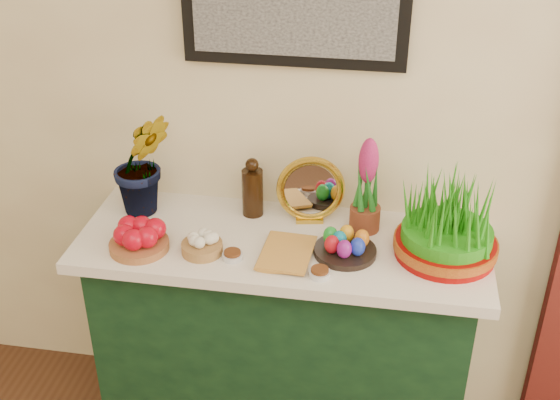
% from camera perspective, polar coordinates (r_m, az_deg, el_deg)
% --- Properties ---
extents(sideboard, '(1.30, 0.45, 0.85)m').
position_cam_1_polar(sideboard, '(2.69, 0.18, -11.47)').
color(sideboard, '#163D1E').
rests_on(sideboard, ground).
extents(tablecloth, '(1.40, 0.55, 0.04)m').
position_cam_1_polar(tablecloth, '(2.42, 0.20, -3.53)').
color(tablecloth, white).
rests_on(tablecloth, sideboard).
extents(hyacinth_green, '(0.33, 0.31, 0.51)m').
position_cam_1_polar(hyacinth_green, '(2.50, -11.24, 4.23)').
color(hyacinth_green, '#227724').
rests_on(hyacinth_green, tablecloth).
extents(apple_bowl, '(0.26, 0.26, 0.10)m').
position_cam_1_polar(apple_bowl, '(2.38, -11.43, -3.06)').
color(apple_bowl, '#995A31').
rests_on(apple_bowl, tablecloth).
extents(garlic_basket, '(0.17, 0.17, 0.08)m').
position_cam_1_polar(garlic_basket, '(2.33, -6.37, -3.60)').
color(garlic_basket, '#A47F42').
rests_on(garlic_basket, tablecloth).
extents(vinegar_cruet, '(0.08, 0.08, 0.22)m').
position_cam_1_polar(vinegar_cruet, '(2.50, -2.24, 0.83)').
color(vinegar_cruet, black).
rests_on(vinegar_cruet, tablecloth).
extents(mirror, '(0.25, 0.10, 0.24)m').
position_cam_1_polar(mirror, '(2.46, 2.50, 0.81)').
color(mirror, gold).
rests_on(mirror, tablecloth).
extents(book, '(0.16, 0.23, 0.03)m').
position_cam_1_polar(book, '(2.33, -1.48, -4.03)').
color(book, gold).
rests_on(book, tablecloth).
extents(spice_dish_left, '(0.07, 0.07, 0.03)m').
position_cam_1_polar(spice_dish_left, '(2.31, -3.89, -4.50)').
color(spice_dish_left, silver).
rests_on(spice_dish_left, tablecloth).
extents(spice_dish_right, '(0.07, 0.07, 0.03)m').
position_cam_1_polar(spice_dish_right, '(2.22, 3.25, -5.92)').
color(spice_dish_right, silver).
rests_on(spice_dish_right, tablecloth).
extents(egg_plate, '(0.21, 0.21, 0.09)m').
position_cam_1_polar(egg_plate, '(2.32, 5.29, -3.71)').
color(egg_plate, black).
rests_on(egg_plate, tablecloth).
extents(hyacinth_pink, '(0.11, 0.11, 0.35)m').
position_cam_1_polar(hyacinth_pink, '(2.40, 7.05, 0.84)').
color(hyacinth_pink, brown).
rests_on(hyacinth_pink, tablecloth).
extents(wheatgrass_sabzeh, '(0.34, 0.34, 0.28)m').
position_cam_1_polar(wheatgrass_sabzeh, '(2.32, 13.51, -1.86)').
color(wheatgrass_sabzeh, '#900604').
rests_on(wheatgrass_sabzeh, tablecloth).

